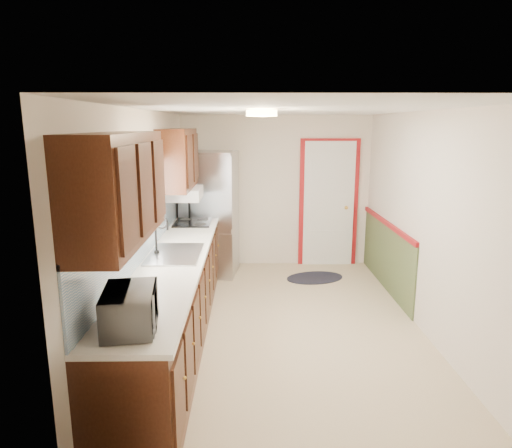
{
  "coord_description": "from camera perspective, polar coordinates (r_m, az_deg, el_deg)",
  "views": [
    {
      "loc": [
        -0.42,
        -4.74,
        2.25
      ],
      "look_at": [
        -0.35,
        0.3,
        1.15
      ],
      "focal_mm": 32.0,
      "sensor_mm": 36.0,
      "label": 1
    }
  ],
  "objects": [
    {
      "name": "room_shell",
      "position": [
        4.87,
        4.14,
        -0.16
      ],
      "size": [
        3.2,
        5.2,
        2.52
      ],
      "color": "tan",
      "rests_on": "ground"
    },
    {
      "name": "kitchen_run",
      "position": [
        4.75,
        -10.72,
        -5.58
      ],
      "size": [
        0.63,
        4.0,
        2.2
      ],
      "color": "#35170C",
      "rests_on": "ground"
    },
    {
      "name": "back_wall_trim",
      "position": [
        7.22,
        10.47,
        1.26
      ],
      "size": [
        1.12,
        2.3,
        2.08
      ],
      "color": "maroon",
      "rests_on": "ground"
    },
    {
      "name": "ceiling_fixture",
      "position": [
        4.54,
        0.71,
        13.7
      ],
      "size": [
        0.3,
        0.3,
        0.06
      ],
      "primitive_type": "cylinder",
      "color": "#FFD88C",
      "rests_on": "room_shell"
    },
    {
      "name": "microwave",
      "position": [
        3.11,
        -15.48,
        -9.75
      ],
      "size": [
        0.34,
        0.52,
        0.33
      ],
      "primitive_type": "imported",
      "rotation": [
        0.0,
        0.0,
        1.72
      ],
      "color": "white",
      "rests_on": "kitchen_run"
    },
    {
      "name": "refrigerator",
      "position": [
        6.94,
        -5.78,
        1.32
      ],
      "size": [
        0.87,
        0.83,
        1.87
      ],
      "rotation": [
        0.0,
        0.0,
        -0.13
      ],
      "color": "#B7B7BC",
      "rests_on": "ground"
    },
    {
      "name": "rug",
      "position": [
        6.93,
        7.36,
        -6.67
      ],
      "size": [
        0.98,
        0.77,
        0.01
      ],
      "primitive_type": "ellipsoid",
      "rotation": [
        0.0,
        0.0,
        0.27
      ],
      "color": "black",
      "rests_on": "ground"
    },
    {
      "name": "cooktop",
      "position": [
        6.25,
        -7.89,
        0.19
      ],
      "size": [
        0.49,
        0.59,
        0.02
      ],
      "primitive_type": "cube",
      "color": "black",
      "rests_on": "kitchen_run"
    }
  ]
}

